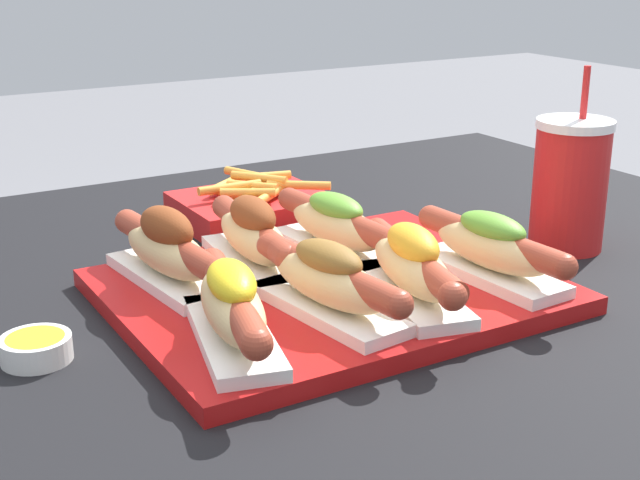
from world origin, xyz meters
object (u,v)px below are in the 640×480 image
drink_cup (570,184)px  fries_basket (252,206)px  hot_dog_0 (232,306)px  hot_dog_2 (412,266)px  serving_tray (330,291)px  hot_dog_1 (328,280)px  hot_dog_4 (168,250)px  hot_dog_5 (253,236)px  hot_dog_6 (336,225)px  sauce_bowl (36,347)px  hot_dog_3 (491,247)px

drink_cup → fries_basket: bearing=134.1°
hot_dog_0 → hot_dog_2: hot_dog_2 is taller
fries_basket → serving_tray: bearing=-100.4°
hot_dog_1 → fries_basket: (0.09, 0.35, -0.03)m
hot_dog_1 → hot_dog_0: bearing=-174.2°
hot_dog_4 → hot_dog_5: bearing=-1.2°
serving_tray → fries_basket: fries_basket is taller
hot_dog_4 → hot_dog_5: size_ratio=1.00×
hot_dog_1 → drink_cup: size_ratio=1.00×
hot_dog_0 → hot_dog_4: hot_dog_4 is taller
hot_dog_4 → drink_cup: bearing=-10.8°
hot_dog_0 → fries_basket: size_ratio=1.14×
hot_dog_6 → drink_cup: drink_cup is taller
hot_dog_0 → drink_cup: 0.48m
sauce_bowl → hot_dog_4: bearing=25.4°
drink_cup → hot_dog_0: bearing=-171.1°
drink_cup → hot_dog_4: bearing=169.2°
hot_dog_2 → serving_tray: bearing=119.9°
hot_dog_2 → sauce_bowl: (-0.34, 0.09, -0.04)m
hot_dog_2 → fries_basket: hot_dog_2 is taller
serving_tray → fries_basket: bearing=79.6°
hot_dog_5 → sauce_bowl: 0.26m
hot_dog_4 → sauce_bowl: 0.17m
hot_dog_5 → drink_cup: drink_cup is taller
sauce_bowl → hot_dog_6: bearing=10.0°
hot_dog_1 → hot_dog_2: hot_dog_2 is taller
fries_basket → hot_dog_3: bearing=-74.4°
hot_dog_2 → hot_dog_4: (-0.18, 0.16, 0.00)m
serving_tray → fries_basket: (0.05, 0.28, 0.01)m
drink_cup → serving_tray: bearing=179.2°
sauce_bowl → drink_cup: 0.62m
serving_tray → hot_dog_1: bearing=-122.4°
hot_dog_2 → hot_dog_4: bearing=138.8°
hot_dog_0 → hot_dog_3: 0.29m
hot_dog_4 → sauce_bowl: (-0.15, -0.07, -0.04)m
hot_dog_4 → hot_dog_6: hot_dog_4 is taller
hot_dog_0 → drink_cup: (0.47, 0.07, 0.03)m
hot_dog_4 → hot_dog_5: 0.09m
serving_tray → sauce_bowl: 0.29m
hot_dog_4 → drink_cup: size_ratio=1.00×
serving_tray → hot_dog_6: (0.05, 0.07, 0.04)m
hot_dog_2 → hot_dog_4: size_ratio=0.98×
hot_dog_1 → hot_dog_3: bearing=-1.3°
hot_dog_4 → hot_dog_6: 0.19m
hot_dog_2 → fries_basket: size_ratio=1.14×
hot_dog_6 → hot_dog_5: bearing=174.0°
hot_dog_1 → drink_cup: drink_cup is taller
hot_dog_3 → hot_dog_0: bearing=-178.8°
hot_dog_0 → sauce_bowl: bearing=148.7°
hot_dog_1 → fries_basket: bearing=74.8°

